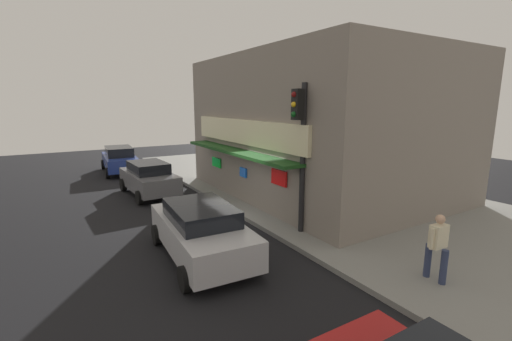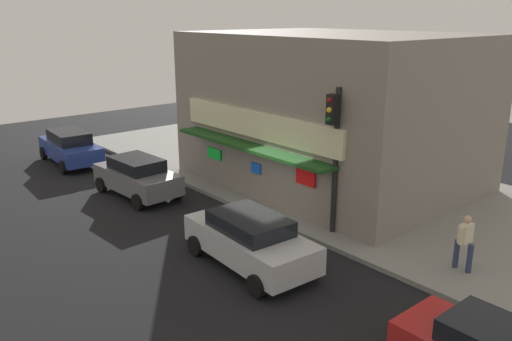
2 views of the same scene
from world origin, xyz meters
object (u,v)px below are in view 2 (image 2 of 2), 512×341
Objects in this scene: fire_hydrant at (217,171)px; parked_car_blue at (70,147)px; traffic_light at (334,142)px; parked_car_grey at (137,176)px; pedestrian at (465,240)px; potted_plant_by_window at (229,161)px; parked_car_silver at (250,240)px; trash_can at (363,214)px; potted_plant_by_doorway at (321,185)px.

parked_car_blue reaches higher than fire_hydrant.
parked_car_grey is (-7.92, -2.92, -2.45)m from traffic_light.
parked_car_grey is (-12.17, -3.78, -0.24)m from pedestrian.
parked_car_grey reaches higher than potted_plant_by_window.
parked_car_silver is at bearing -92.47° from traffic_light.
parked_car_blue is at bearing -163.03° from trash_can.
fire_hydrant is 3.46m from parked_car_grey.
traffic_light reaches higher than parked_car_blue.
potted_plant_by_doorway is 5.48m from potted_plant_by_window.
trash_can is 0.17× the size of parked_car_silver.
potted_plant_by_doorway is 0.24× the size of parked_car_grey.
pedestrian is 6.12m from parked_car_silver.
parked_car_grey is at bearing -152.44° from trash_can.
parked_car_silver is at bearing -3.50° from parked_car_grey.
parked_car_silver is at bearing -67.68° from potted_plant_by_doorway.
fire_hydrant is at bearing 25.34° from parked_car_blue.
potted_plant_by_doorway is (-2.40, 2.09, -2.53)m from traffic_light.
potted_plant_by_doorway is 1.15× the size of potted_plant_by_window.
fire_hydrant is at bearing 176.69° from traffic_light.
trash_can is 0.90× the size of potted_plant_by_window.
fire_hydrant reaches higher than trash_can.
traffic_light is at bearing 12.24° from parked_car_blue.
parked_car_grey is (-0.05, -4.69, 0.20)m from potted_plant_by_window.
potted_plant_by_window is 8.20m from parked_car_blue.
parked_car_grey reaches higher than potted_plant_by_doorway.
potted_plant_by_window is (-8.14, 0.42, 0.08)m from trash_can.
trash_can is at bearing -15.52° from potted_plant_by_doorway.
traffic_light reaches higher than pedestrian.
parked_car_silver is (-0.15, -3.39, -2.45)m from traffic_light.
fire_hydrant is 0.56× the size of pedestrian.
parked_car_grey is at bearing -137.75° from potted_plant_by_doorway.
parked_car_blue is (-14.29, 0.26, 0.01)m from parked_car_silver.
traffic_light is 1.07× the size of parked_car_silver.
potted_plant_by_doorway is 0.22× the size of parked_car_silver.
pedestrian reaches higher than parked_car_grey.
parked_car_grey is at bearing -159.77° from traffic_light.
pedestrian is at bearing -7.11° from trash_can.
pedestrian is at bearing 17.24° from parked_car_grey.
trash_can is 9.24m from parked_car_grey.
fire_hydrant is 1.19× the size of trash_can.
potted_plant_by_window is (-7.87, 1.77, -2.65)m from traffic_light.
traffic_light reaches higher than fire_hydrant.
parked_car_blue reaches higher than parked_car_grey.
parked_car_grey is at bearing -105.88° from fire_hydrant.
traffic_light is 1.04× the size of parked_car_blue.
potted_plant_by_doorway reaches higher than fire_hydrant.
pedestrian is at bearing -4.32° from potted_plant_by_window.
trash_can is at bearing 85.02° from parked_car_silver.
parked_car_blue reaches higher than potted_plant_by_window.
potted_plant_by_doorway is at bearing 3.36° from potted_plant_by_window.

